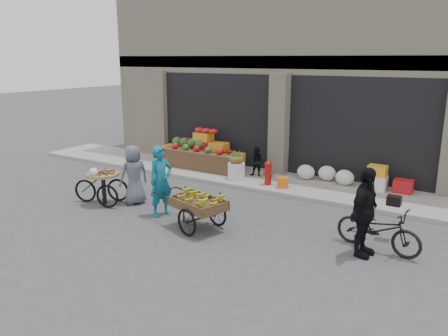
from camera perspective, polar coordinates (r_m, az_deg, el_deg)
The scene contains 15 objects.
ground at distance 10.22m, azimuth -4.95°, elevation -7.29°, with size 80.00×80.00×0.00m, color #424244.
sidewalk at distance 13.54m, azimuth 5.43°, elevation -1.62°, with size 18.00×2.20×0.12m, color gray.
building at distance 16.66m, azimuth 11.89°, elevation 12.65°, with size 14.00×6.45×7.00m.
fruit_display at distance 14.84m, azimuth -2.65°, elevation 2.27°, with size 3.10×1.12×1.24m.
pineapple_bin at distance 13.37m, azimuth 1.62°, elevation -0.39°, with size 0.52×0.52×0.50m, color silver.
fire_hydrant at distance 12.80m, azimuth 5.78°, elevation -0.51°, with size 0.22×0.22×0.71m.
orange_bucket at distance 12.61m, azimuth 7.69°, elevation -1.88°, with size 0.32×0.32×0.30m, color orange.
right_bay_goods at distance 13.12m, azimuth 16.93°, elevation -1.13°, with size 3.35×0.60×0.70m.
seated_person at distance 13.64m, azimuth 4.35°, elevation 0.81°, with size 0.45×0.35×0.93m, color black.
banana_cart at distance 9.73m, azimuth -3.57°, elevation -4.42°, with size 2.22×1.35×0.87m.
vendor_woman at distance 10.57m, azimuth -8.24°, elevation -1.72°, with size 0.63×0.41×1.73m, color #106781.
tricycle_cart at distance 11.82m, azimuth -15.50°, elevation -1.90°, with size 1.46×1.05×0.95m.
vendor_grey at distance 11.60m, azimuth -11.69°, elevation -0.85°, with size 0.76×0.50×1.56m, color slate.
bicycle at distance 9.23m, azimuth 19.49°, elevation -7.51°, with size 0.60×1.72×0.90m, color black.
cyclist at distance 8.75m, azimuth 17.87°, elevation -5.54°, with size 1.03×0.43×1.77m, color black.
Camera 1 is at (5.73, -7.60, 3.74)m, focal length 35.00 mm.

